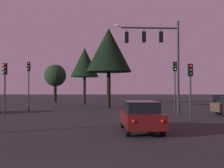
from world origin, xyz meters
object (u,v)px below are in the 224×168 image
Objects in this scene: traffic_light_median at (5,78)px; tree_behind_sign at (109,50)px; tree_center_horizon at (56,76)px; car_nearside_lane at (141,116)px; car_far_lane at (221,101)px; traffic_signal_mast_arm at (160,49)px; traffic_light_corner_left at (29,76)px; traffic_light_corner_right at (175,76)px; traffic_light_far_side at (191,79)px; tree_left_far at (85,63)px.

tree_behind_sign is (8.03, 10.37, 3.62)m from traffic_light_median.
tree_behind_sign is at bearing -56.55° from tree_center_horizon.
car_nearside_lane and car_far_lane have the same top height.
traffic_signal_mast_arm reaches higher than tree_center_horizon.
tree_behind_sign is at bearing 32.26° from traffic_light_corner_left.
traffic_light_corner_right is at bearing -50.48° from tree_center_horizon.
tree_behind_sign is (-6.44, 5.18, 3.23)m from traffic_light_corner_right.
tree_behind_sign is (-1.81, 18.52, 5.77)m from car_nearside_lane.
tree_behind_sign is at bearing 116.73° from traffic_light_far_side.
traffic_light_median is at bearing -173.73° from traffic_signal_mast_arm.
tree_behind_sign is 7.94m from tree_left_far.
tree_behind_sign is 1.51× the size of tree_center_horizon.
tree_center_horizon reaches higher than car_nearside_lane.
traffic_light_corner_left is 12.97m from tree_left_far.
traffic_light_corner_left is 15.56m from traffic_light_far_side.
tree_center_horizon is at bearing 120.35° from traffic_light_far_side.
traffic_signal_mast_arm is 10.07m from tree_behind_sign.
traffic_light_median is 13.61m from tree_behind_sign.
traffic_signal_mast_arm is 0.86× the size of tree_behind_sign.
tree_behind_sign is at bearing 95.58° from car_nearside_lane.
car_nearside_lane is (9.54, -13.63, -2.57)m from traffic_light_corner_left.
traffic_light_median reaches higher than car_far_lane.
traffic_light_corner_right is 0.78× the size of tree_center_horizon.
traffic_light_far_side is at bearing -60.14° from traffic_signal_mast_arm.
car_nearside_lane is 20.29m from car_far_lane.
traffic_light_corner_left is 1.05× the size of car_nearside_lane.
traffic_signal_mast_arm is 1.65× the size of traffic_light_corner_right.
tree_behind_sign is (-4.33, 9.02, 1.15)m from traffic_signal_mast_arm.
traffic_light_corner_right reaches higher than traffic_light_far_side.
tree_left_far is at bearing 101.57° from car_nearside_lane.
tree_center_horizon is at bearing 120.42° from traffic_signal_mast_arm.
traffic_light_far_side is at bearing -59.65° from tree_center_horizon.
traffic_signal_mast_arm is 12.67m from traffic_light_median.
car_far_lane is (10.52, 17.35, 0.00)m from car_nearside_lane.
traffic_signal_mast_arm is 12.13m from car_far_lane.
tree_behind_sign is at bearing 52.27° from traffic_light_median.
tree_left_far is at bearing 75.30° from traffic_light_median.
traffic_signal_mast_arm reaches higher than traffic_light_far_side.
traffic_light_corner_right is 6.89m from traffic_light_far_side.
traffic_light_corner_left is 18.11m from tree_center_horizon.
traffic_light_corner_right is at bearing 70.83° from car_nearside_lane.
traffic_light_median is 0.91× the size of car_nearside_lane.
traffic_light_corner_left is 0.61× the size of tree_left_far.
traffic_light_median is at bearing 173.22° from traffic_light_far_side.
traffic_light_corner_left is 1.21× the size of traffic_light_far_side.
traffic_light_corner_right is 1.01× the size of car_far_lane.
traffic_light_far_side is 0.84× the size of car_far_lane.
traffic_light_far_side is at bearing -6.78° from traffic_light_median.
tree_behind_sign reaches higher than traffic_light_corner_left.
traffic_light_corner_left reaches higher than traffic_light_far_side.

